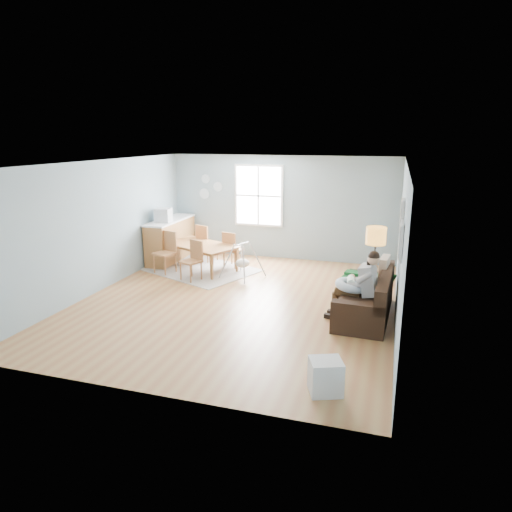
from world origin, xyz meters
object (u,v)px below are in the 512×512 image
(father, at_px, (360,283))
(floor_lamp, at_px, (376,244))
(baby_swing, at_px, (243,262))
(chair_nw, at_px, (205,241))
(chair_se, at_px, (193,258))
(counter, at_px, (171,239))
(chair_sw, at_px, (167,249))
(storage_cube, at_px, (325,376))
(monitor, at_px, (163,215))
(chair_ne, at_px, (231,248))
(dining_table, at_px, (200,257))
(sofa, at_px, (368,301))
(toddler, at_px, (366,276))

(father, bearing_deg, floor_lamp, 30.05)
(baby_swing, bearing_deg, chair_nw, 142.76)
(chair_se, height_order, counter, counter)
(floor_lamp, relative_size, chair_sw, 1.70)
(chair_sw, bearing_deg, counter, 112.90)
(storage_cube, xyz_separation_m, monitor, (-4.84, 4.89, 1.03))
(floor_lamp, bearing_deg, chair_ne, 145.63)
(dining_table, bearing_deg, chair_se, -52.62)
(sofa, bearing_deg, chair_ne, 146.86)
(father, height_order, chair_ne, father)
(father, relative_size, counter, 0.67)
(father, xyz_separation_m, chair_se, (-3.79, 1.37, -0.19))
(counter, bearing_deg, sofa, -25.44)
(floor_lamp, xyz_separation_m, chair_nw, (-4.36, 2.75, -0.83))
(storage_cube, bearing_deg, chair_nw, 126.29)
(chair_se, bearing_deg, dining_table, 103.31)
(father, relative_size, dining_table, 0.72)
(father, height_order, floor_lamp, floor_lamp)
(toddler, xyz_separation_m, storage_cube, (-0.28, -2.97, -0.48))
(floor_lamp, xyz_separation_m, monitor, (-5.26, 2.27, -0.13))
(storage_cube, xyz_separation_m, chair_se, (-3.58, 3.87, 0.29))
(father, height_order, storage_cube, father)
(floor_lamp, distance_m, chair_se, 4.28)
(dining_table, height_order, chair_nw, chair_nw)
(floor_lamp, bearing_deg, toddler, 111.42)
(toddler, xyz_separation_m, counter, (-5.14, 2.28, -0.15))
(toddler, xyz_separation_m, chair_nw, (-4.22, 2.40, -0.14))
(father, distance_m, storage_cube, 2.55)
(counter, relative_size, baby_swing, 1.88)
(chair_se, bearing_deg, counter, 132.62)
(chair_nw, bearing_deg, counter, -173.04)
(counter, bearing_deg, chair_sw, -67.10)
(chair_se, xyz_separation_m, chair_ne, (0.49, 1.16, 0.00))
(monitor, bearing_deg, chair_se, -39.03)
(chair_se, distance_m, chair_ne, 1.26)
(sofa, bearing_deg, storage_cube, -97.12)
(dining_table, distance_m, monitor, 1.45)
(floor_lamp, relative_size, chair_nw, 1.73)
(floor_lamp, height_order, storage_cube, floor_lamp)
(chair_se, bearing_deg, chair_sw, 156.79)
(chair_se, bearing_deg, baby_swing, 23.88)
(floor_lamp, bearing_deg, dining_table, 154.44)
(chair_sw, distance_m, chair_nw, 1.24)
(toddler, height_order, chair_nw, toddler)
(sofa, xyz_separation_m, chair_ne, (-3.44, 2.24, 0.22))
(chair_se, bearing_deg, toddler, -13.03)
(chair_se, xyz_separation_m, baby_swing, (1.02, 0.45, -0.15))
(chair_ne, distance_m, monitor, 1.91)
(toddler, bearing_deg, chair_sw, 165.06)
(chair_sw, relative_size, counter, 0.51)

